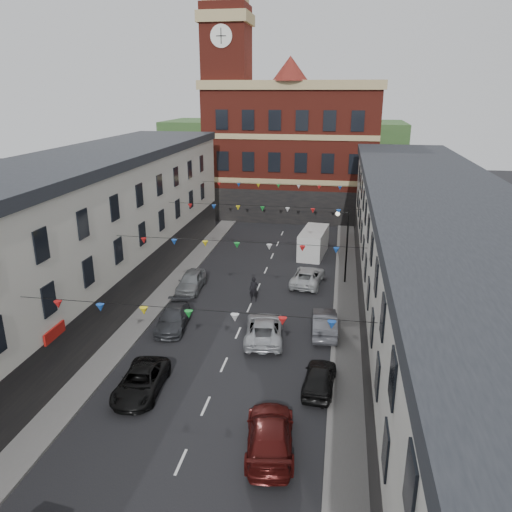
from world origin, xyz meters
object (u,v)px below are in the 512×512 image
Objects in this scene: car_right_d at (319,378)px; car_right_f at (308,276)px; moving_car at (264,329)px; car_left_c at (141,382)px; car_left_d at (173,318)px; car_right_c at (270,435)px; white_van at (313,242)px; car_left_e at (191,281)px; car_right_e at (324,323)px; street_lamp at (344,237)px; pedestrian at (254,289)px.

car_right_f is at bearing -79.86° from car_right_d.
car_left_c is at bearing 45.54° from moving_car.
car_left_d is 0.89× the size of car_right_c.
car_right_c is 27.64m from white_van.
moving_car is 0.92× the size of white_van.
car_left_e is 0.85× the size of car_right_c.
car_right_c reaches higher than car_left_c.
car_left_d is 1.02× the size of car_right_e.
white_van is (-1.70, 16.18, 0.49)m from car_right_e.
car_left_e is at bearing -45.21° from car_right_d.
car_left_e reaches higher than car_right_f.
car_left_e is (-1.51, 14.00, 0.10)m from car_left_c.
street_lamp reaches higher than car_right_e.
moving_car is at bearing 17.68° from car_right_e.
car_right_f is at bearing -166.42° from street_lamp.
car_right_f is 0.88× the size of white_van.
moving_car is (6.20, -0.59, 0.05)m from car_left_d.
car_right_e is 0.80× the size of white_van.
car_right_f is (-2.74, -0.66, -3.23)m from street_lamp.
car_right_d is at bearing -35.72° from car_left_d.
car_left_d is at bearing 1.46° from car_right_e.
car_left_c is at bearing -85.83° from car_left_e.
white_van is at bearing 111.17° from street_lamp.
white_van reaches higher than car_left_d.
car_right_f is (-1.69, 14.87, -0.00)m from car_right_d.
street_lamp is at bearing -105.33° from car_right_c.
car_left_d is 1.14× the size of car_right_d.
street_lamp is 9.68m from car_right_e.
car_right_d is at bearing -69.71° from pedestrian.
car_right_d is at bearing 86.62° from car_right_e.
white_van is at bearing -87.39° from car_right_e.
car_right_c is at bearing -59.13° from car_left_d.
car_right_c is at bearing 72.83° from car_right_d.
moving_car is at bearing 84.85° from car_right_f.
car_right_e is at bearing -77.54° from white_van.
car_left_c is 2.43× the size of pedestrian.
car_right_d is at bearing -79.25° from white_van.
white_van reaches higher than car_left_c.
street_lamp is 15.90m from car_right_d.
car_left_e is 19.23m from car_right_c.
car_left_d is 0.89× the size of moving_car.
moving_car is (-4.75, -10.50, -3.20)m from street_lamp.
pedestrian reaches higher than car_right_e.
street_lamp is 20.40m from car_left_c.
car_left_c is 18.30m from car_right_f.
car_left_d is 0.82× the size of white_van.
moving_car is at bearing -79.98° from pedestrian.
white_van reaches higher than car_left_e.
car_right_d is (1.90, 4.99, -0.06)m from car_right_c.
moving_car reaches higher than car_left_d.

